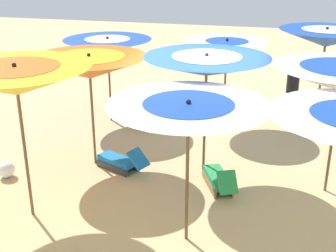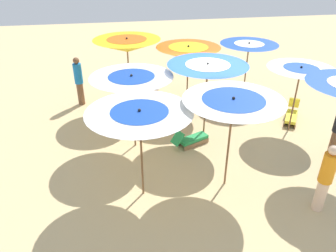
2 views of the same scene
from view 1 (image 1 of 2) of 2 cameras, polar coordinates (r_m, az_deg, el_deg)
name	(u,v)px [view 1 (image 1 of 2)]	position (r m, az deg, el deg)	size (l,w,h in m)	color
ground	(194,173)	(9.04, 3.26, -5.97)	(35.84, 35.84, 0.04)	#D1B57F
beach_umbrella_2	(326,38)	(10.86, 19.24, 10.41)	(2.10, 2.10, 2.52)	brown
beach_umbrella_3	(188,114)	(6.20, 2.57, 1.52)	(2.26, 2.26, 2.24)	brown
beach_umbrella_4	(207,66)	(8.19, 4.86, 7.55)	(2.28, 2.28, 2.42)	brown
beach_umbrella_5	(227,47)	(11.00, 7.38, 9.77)	(1.98, 1.98, 2.15)	brown
beach_umbrella_6	(16,80)	(7.13, -18.56, 5.47)	(2.27, 2.27, 2.58)	brown
beach_umbrella_7	(89,67)	(8.82, -9.84, 7.33)	(2.20, 2.20, 2.30)	brown
beach_umbrella_8	(108,45)	(11.23, -7.58, 10.04)	(2.13, 2.13, 2.15)	brown
lounger_0	(219,179)	(8.41, 6.41, -6.66)	(0.80, 1.22, 0.57)	olive
lounger_1	(121,161)	(9.08, -5.96, -4.37)	(1.19, 0.78, 0.54)	#333338
lounger_2	(137,117)	(11.30, -3.94, 1.15)	(1.26, 0.93, 0.68)	olive
lounger_3	(203,109)	(11.91, 4.47, 2.17)	(1.24, 0.98, 0.67)	olive
beachgoer_2	(292,88)	(11.61, 15.35, 4.58)	(0.30, 0.30, 1.74)	brown
beach_ball	(6,170)	(9.31, -19.65, -5.17)	(0.33, 0.33, 0.33)	white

